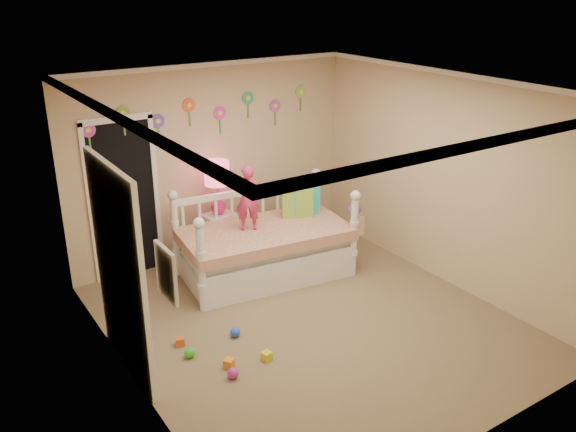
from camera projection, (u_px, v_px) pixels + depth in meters
floor at (310, 322)px, 6.71m from camera, size 4.00×4.50×0.01m
ceiling at (314, 87)px, 5.75m from camera, size 4.00×4.50×0.01m
back_wall at (213, 162)px, 7.97m from camera, size 4.00×0.01×2.60m
left_wall at (124, 260)px, 5.20m from camera, size 0.01×4.50×2.60m
right_wall at (446, 180)px, 7.25m from camera, size 0.01×4.50×2.60m
crown_molding at (314, 90)px, 5.76m from camera, size 4.00×4.50×0.06m
daybed at (265, 233)px, 7.57m from camera, size 2.26×1.41×1.16m
pillow_turquoise at (305, 201)px, 7.91m from camera, size 0.39×0.16×0.38m
pillow_lime at (297, 203)px, 7.85m from camera, size 0.42×0.31×0.38m
child at (247, 198)px, 7.35m from camera, size 0.36×0.30×0.83m
nightstand at (220, 237)px, 8.08m from camera, size 0.43×0.35×0.66m
table_lamp at (217, 180)px, 7.78m from camera, size 0.33×0.33×0.73m
closet_doorway at (124, 199)px, 7.42m from camera, size 0.90×0.04×2.07m
flower_decals at (205, 115)px, 7.68m from camera, size 3.40×0.02×0.50m
mirror_closet at (120, 272)px, 5.55m from camera, size 0.07×1.30×2.10m
wall_picture at (166, 273)px, 4.43m from camera, size 0.05×0.34×0.42m
hanging_bag at (355, 221)px, 7.62m from camera, size 0.20×0.16×0.36m
toy_scatter at (228, 344)px, 6.19m from camera, size 1.08×1.45×0.11m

